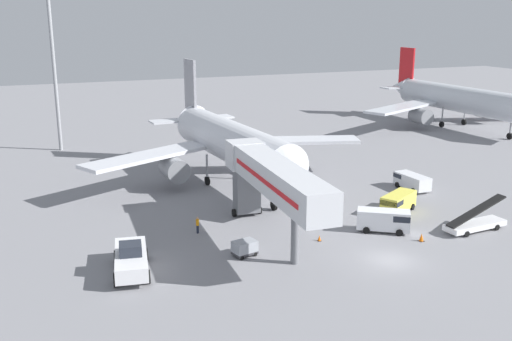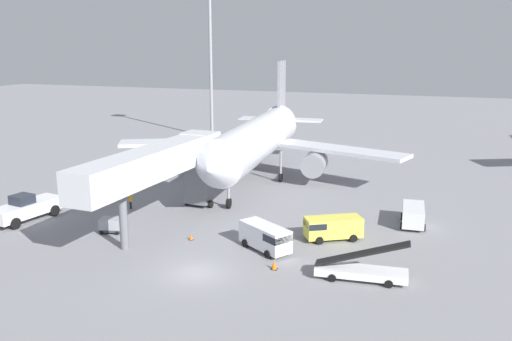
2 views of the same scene
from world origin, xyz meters
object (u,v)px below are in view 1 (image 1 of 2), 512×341
airplane_at_gate (230,142)px  service_van_rear_left (411,181)px  pushback_tug (131,259)px  belt_loader_truck (475,223)px  service_van_mid_center (385,220)px  safety_cone_bravo (319,238)px  safety_cone_alpha (421,237)px  jet_bridge (270,177)px  apron_light_mast (51,29)px  ground_crew_worker_foreground (198,225)px  airplane_background (457,99)px  service_van_outer_right (398,202)px  baggage_cart_rear_right (245,247)px

airplane_at_gate → service_van_rear_left: (19.47, -10.84, -4.21)m
pushback_tug → service_van_rear_left: size_ratio=1.53×
airplane_at_gate → belt_loader_truck: (16.57, -24.94, -4.52)m
service_van_mid_center → safety_cone_bravo: 7.14m
belt_loader_truck → service_van_rear_left: size_ratio=1.41×
belt_loader_truck → safety_cone_alpha: (-6.62, -0.29, -0.40)m
jet_bridge → service_van_mid_center: jet_bridge is taller
apron_light_mast → jet_bridge: bearing=-72.0°
belt_loader_truck → ground_crew_worker_foreground: bearing=159.1°
ground_crew_worker_foreground → apron_light_mast: size_ratio=0.06×
ground_crew_worker_foreground → safety_cone_bravo: size_ratio=2.97×
service_van_rear_left → airplane_at_gate: bearing=150.9°
jet_bridge → safety_cone_alpha: 15.32m
belt_loader_truck → service_van_mid_center: size_ratio=1.31×
service_van_mid_center → safety_cone_alpha: bearing=-62.8°
service_van_rear_left → apron_light_mast: (-37.63, 38.48, 17.31)m
airplane_at_gate → pushback_tug: airplane_at_gate is taller
service_van_rear_left → airplane_background: 45.26m
airplane_at_gate → jet_bridge: size_ratio=1.77×
jet_bridge → service_van_rear_left: 24.39m
service_van_outer_right → service_van_mid_center: 6.43m
service_van_rear_left → safety_cone_alpha: service_van_rear_left is taller
safety_cone_alpha → apron_light_mast: apron_light_mast is taller
belt_loader_truck → apron_light_mast: apron_light_mast is taller
service_van_rear_left → service_van_mid_center: bearing=-135.9°
belt_loader_truck → airplane_background: airplane_background is taller
service_van_outer_right → baggage_cart_rear_right: bearing=-166.3°
safety_cone_bravo → apron_light_mast: apron_light_mast is taller
pushback_tug → belt_loader_truck: (33.12, -3.11, -0.46)m
service_van_rear_left → airplane_background: (32.90, 30.83, 4.07)m
service_van_outer_right → airplane_background: airplane_background is taller
airplane_background → jet_bridge: bearing=-144.7°
jet_bridge → service_van_mid_center: 12.38m
service_van_rear_left → apron_light_mast: bearing=134.4°
jet_bridge → airplane_background: size_ratio=0.50×
safety_cone_alpha → safety_cone_bravo: bearing=157.3°
airplane_at_gate → apron_light_mast: bearing=123.3°
apron_light_mast → service_van_mid_center: bearing=-61.9°
baggage_cart_rear_right → airplane_background: airplane_background is taller
belt_loader_truck → baggage_cart_rear_right: bearing=173.0°
jet_bridge → ground_crew_worker_foreground: (-5.95, 3.91, -5.14)m
service_van_outer_right → safety_cone_alpha: 8.42m
service_van_rear_left → service_van_mid_center: service_van_mid_center is taller
jet_bridge → safety_cone_bravo: bearing=-30.6°
jet_bridge → belt_loader_truck: (19.49, -5.79, -5.26)m
jet_bridge → ground_crew_worker_foreground: jet_bridge is taller
jet_bridge → safety_cone_alpha: (12.88, -6.08, -5.66)m
airplane_at_gate → safety_cone_bravo: bearing=-87.0°
safety_cone_bravo → apron_light_mast: 55.83m
baggage_cart_rear_right → airplane_background: (59.01, 42.07, 4.38)m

